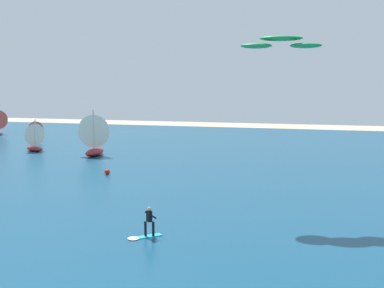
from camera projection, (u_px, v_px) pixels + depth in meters
name	position (u px, v px, depth m)	size (l,w,h in m)	color
ocean	(282.00, 159.00, 56.07)	(160.00, 90.00, 0.10)	navy
kitesurfer	(146.00, 226.00, 25.85)	(1.74, 1.82, 1.67)	#26B2CC
kite	(281.00, 43.00, 30.54)	(5.48, 2.95, 0.79)	#198C3F
sailboat_mid_right	(32.00, 137.00, 62.92)	(3.67, 3.28, 4.13)	maroon
sailboat_center_horizon	(96.00, 134.00, 58.86)	(4.35, 5.02, 5.69)	maroon
sailboat_trailing	(36.00, 130.00, 77.02)	(2.75, 3.09, 3.44)	silver
marker_buoy	(107.00, 172.00, 45.18)	(0.53, 0.53, 0.53)	red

